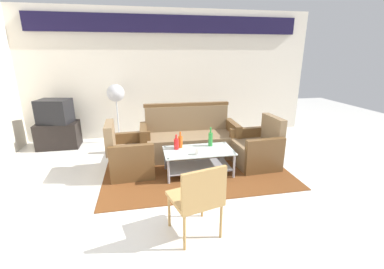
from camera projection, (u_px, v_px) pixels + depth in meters
ground_plane at (200, 199)px, 3.51m from camera, size 14.00×14.00×0.00m
wall_back at (171, 71)px, 5.92m from camera, size 6.52×0.19×2.80m
rug at (195, 169)px, 4.42m from camera, size 2.98×2.05×0.01m
couch at (189, 140)px, 4.91m from camera, size 1.81×0.77×0.96m
armchair_left at (130, 156)px, 4.20m from camera, size 0.72×0.78×0.85m
armchair_right at (257, 150)px, 4.49m from camera, size 0.74×0.79×0.85m
coffee_table at (198, 158)px, 4.17m from camera, size 1.10×0.60×0.40m
bottle_orange at (180, 142)px, 4.21m from camera, size 0.07×0.07×0.27m
bottle_green at (210, 139)px, 4.28m from camera, size 0.07×0.07×0.32m
bottle_red at (176, 144)px, 4.14m from camera, size 0.08×0.08×0.24m
cup at (198, 151)px, 3.93m from camera, size 0.08×0.08×0.10m
tv_stand at (59, 135)px, 5.37m from camera, size 0.80×0.50×0.52m
television at (55, 111)px, 5.22m from camera, size 0.68×0.56×0.48m
pedestal_fan at (116, 97)px, 5.41m from camera, size 0.36×0.36×1.27m
wicker_chair at (198, 196)px, 2.65m from camera, size 0.59×0.59×0.84m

